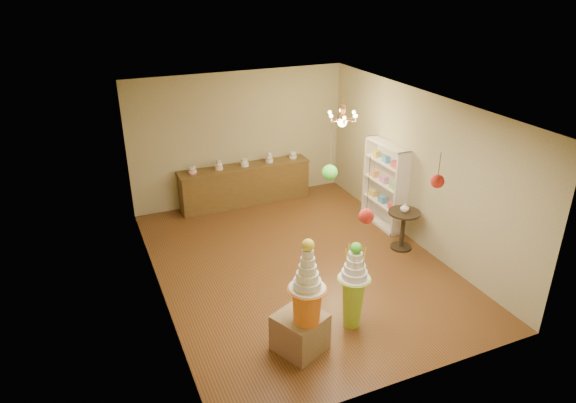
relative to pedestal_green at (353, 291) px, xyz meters
name	(u,v)px	position (x,y,z in m)	size (l,w,h in m)	color
floor	(298,264)	(-0.01, 1.95, -0.62)	(6.50, 6.50, 0.00)	#573417
ceiling	(300,105)	(-0.01, 1.95, 2.38)	(6.50, 6.50, 0.00)	white
wall_back	(240,138)	(-0.01, 5.20, 0.88)	(5.00, 0.04, 3.00)	tan
wall_front	(410,287)	(-0.01, -1.30, 0.88)	(5.00, 0.04, 3.00)	tan
wall_left	(154,215)	(-2.51, 1.95, 0.88)	(0.04, 6.50, 3.00)	tan
wall_right	(418,169)	(2.49, 1.95, 0.88)	(0.04, 6.50, 3.00)	tan
pedestal_green	(353,291)	(0.00, 0.00, 0.00)	(0.58, 0.58, 1.44)	#96C42B
pedestal_orange	(307,312)	(-0.92, -0.31, 0.10)	(0.62, 0.62, 1.85)	orange
burlap_riser	(300,332)	(-0.95, -0.17, -0.33)	(0.63, 0.63, 0.57)	olive
sideboard	(245,184)	(-0.01, 4.92, -0.14)	(3.04, 0.54, 1.16)	brown
shelving_unit	(385,185)	(2.32, 2.75, 0.28)	(0.33, 1.20, 1.80)	beige
round_table	(403,225)	(2.09, 1.70, -0.11)	(0.79, 0.79, 0.79)	black
vase	(405,207)	(2.09, 1.70, 0.26)	(0.17, 0.17, 0.17)	beige
pom_red_left	(366,216)	(-0.27, -0.63, 1.58)	(0.19, 0.19, 0.90)	#393529
pom_green_mid	(330,172)	(-0.13, 0.64, 1.69)	(0.23, 0.23, 0.81)	#393529
pom_red_right	(437,181)	(0.57, -0.86, 2.00)	(0.17, 0.17, 0.46)	#393529
chandelier	(342,120)	(1.42, 3.07, 1.68)	(0.71, 0.71, 0.85)	#D4894B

